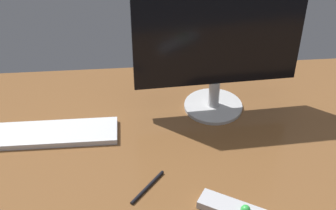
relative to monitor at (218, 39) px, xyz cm
name	(u,v)px	position (x,y,z in cm)	size (l,w,h in cm)	color
desk	(176,144)	(-13.68, -15.53, -25.95)	(140.00, 84.00, 2.00)	brown
monitor	(218,39)	(0.00, 0.00, 0.00)	(50.29, 18.70, 45.04)	silver
keyboard	(53,134)	(-49.89, -10.16, -24.07)	(38.20, 11.08, 1.77)	silver
media_remote	(235,210)	(-1.73, -44.05, -23.75)	(18.18, 13.88, 3.86)	#B7B7BC
pen	(148,187)	(-22.86, -33.82, -24.50)	(0.90, 0.90, 13.76)	black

